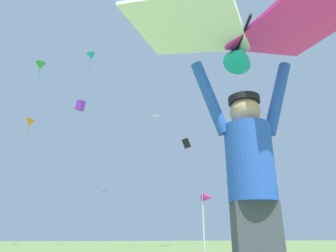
% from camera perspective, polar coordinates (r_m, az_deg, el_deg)
% --- Properties ---
extents(kite_flyer_person, '(0.80, 0.42, 1.92)m').
position_cam_1_polar(kite_flyer_person, '(2.26, 15.41, -10.57)').
color(kite_flyer_person, '#424751').
rests_on(kite_flyer_person, ground).
extents(held_stunt_kite, '(1.92, 1.25, 0.42)m').
position_cam_1_polar(held_stunt_kite, '(2.66, 13.44, 16.39)').
color(held_stunt_kite, black).
extents(distant_kite_green_mid_left, '(1.31, 1.33, 2.21)m').
position_cam_1_polar(distant_kite_green_mid_left, '(34.50, -22.78, 10.29)').
color(distant_kite_green_mid_left, green).
extents(distant_kite_teal_mid_right, '(1.41, 1.42, 2.25)m').
position_cam_1_polar(distant_kite_teal_mid_right, '(36.31, -14.19, 12.52)').
color(distant_kite_teal_mid_right, '#19B2AD').
extents(distant_kite_blue_low_left, '(0.82, 0.84, 0.32)m').
position_cam_1_polar(distant_kite_blue_low_left, '(35.58, -11.78, -11.78)').
color(distant_kite_blue_low_left, blue).
extents(distant_kite_purple_overhead_distant, '(0.81, 0.85, 0.93)m').
position_cam_1_polar(distant_kite_purple_overhead_distant, '(24.87, -16.07, 3.70)').
color(distant_kite_purple_overhead_distant, purple).
extents(distant_kite_orange_low_right, '(1.27, 1.26, 1.94)m').
position_cam_1_polar(distant_kite_orange_low_right, '(30.08, -24.44, 0.61)').
color(distant_kite_orange_low_right, orange).
extents(distant_kite_black_high_right, '(1.05, 0.79, 1.19)m').
position_cam_1_polar(distant_kite_black_high_right, '(31.22, 3.43, -3.26)').
color(distant_kite_black_high_right, black).
extents(distant_kite_white_far_center, '(0.84, 0.83, 0.26)m').
position_cam_1_polar(distant_kite_white_far_center, '(23.27, -2.37, 1.98)').
color(distant_kite_white_far_center, white).
extents(marker_flag, '(0.30, 0.24, 1.72)m').
position_cam_1_polar(marker_flag, '(8.39, 7.25, -13.80)').
color(marker_flag, silver).
rests_on(marker_flag, ground).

